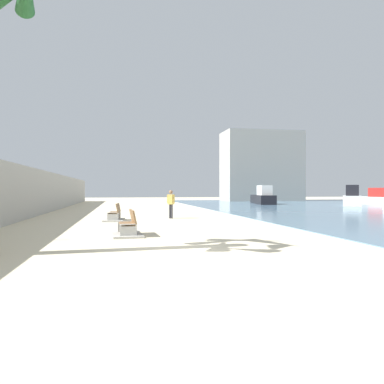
% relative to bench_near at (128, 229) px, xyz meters
% --- Properties ---
extents(ground_plane, '(120.00, 120.00, 0.00)m').
position_rel_bench_near_xyz_m(ground_plane, '(1.40, 13.97, -0.23)').
color(ground_plane, beige).
extents(seawall, '(0.80, 64.00, 3.15)m').
position_rel_bench_near_xyz_m(seawall, '(-6.10, 13.97, 1.34)').
color(seawall, '#ADAAA3').
rests_on(seawall, ground).
extents(bench_near, '(1.22, 2.16, 0.98)m').
position_rel_bench_near_xyz_m(bench_near, '(0.00, 0.00, 0.00)').
color(bench_near, '#ADAAA3').
rests_on(bench_near, ground).
extents(bench_far, '(1.26, 2.18, 0.98)m').
position_rel_bench_near_xyz_m(bench_far, '(-0.60, 7.31, 0.00)').
color(bench_far, '#ADAAA3').
rests_on(bench_far, ground).
extents(person_walking, '(0.44, 0.36, 1.73)m').
position_rel_bench_near_xyz_m(person_walking, '(2.75, 8.30, 0.78)').
color(person_walking, '#333338').
rests_on(person_walking, ground).
extents(boat_far_left, '(3.13, 7.82, 2.25)m').
position_rel_bench_near_xyz_m(boat_far_left, '(16.85, 29.39, 0.63)').
color(boat_far_left, black).
rests_on(boat_far_left, water_bay).
extents(boat_outer, '(4.61, 5.78, 2.24)m').
position_rel_bench_near_xyz_m(boat_outer, '(24.66, 22.98, 0.62)').
color(boat_outer, white).
rests_on(boat_outer, water_bay).
extents(boat_far_right, '(2.73, 7.20, 1.98)m').
position_rel_bench_near_xyz_m(boat_far_right, '(32.06, 28.71, 0.52)').
color(boat_far_right, white).
rests_on(boat_far_right, water_bay).
extents(harbor_building, '(12.00, 6.00, 10.81)m').
position_rel_bench_near_xyz_m(harbor_building, '(21.46, 41.97, 5.17)').
color(harbor_building, '#ADAAA3').
rests_on(harbor_building, ground).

